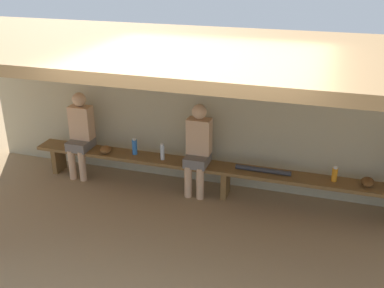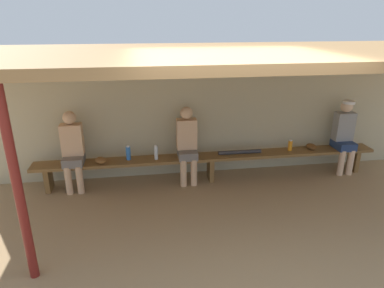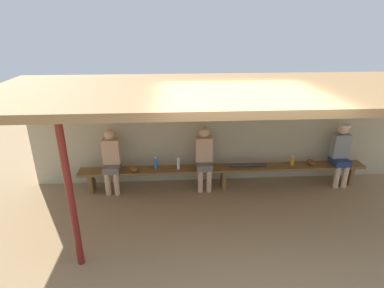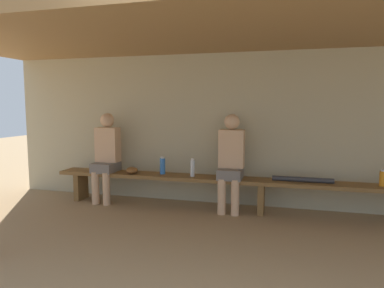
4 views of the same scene
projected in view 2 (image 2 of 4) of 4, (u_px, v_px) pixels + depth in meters
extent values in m
plane|color=#9E7F59|center=(233.00, 229.00, 4.72)|extent=(24.00, 24.00, 0.00)
cube|color=#B7AD8C|center=(206.00, 113.00, 6.19)|extent=(8.00, 0.20, 2.20)
cube|color=#9E7547|center=(226.00, 55.00, 4.58)|extent=(8.00, 2.80, 0.12)
cylinder|color=maroon|center=(18.00, 189.00, 3.49)|extent=(0.10, 0.10, 2.20)
cube|color=brown|center=(211.00, 157.00, 6.00)|extent=(6.00, 0.36, 0.05)
cube|color=brown|center=(48.00, 179.00, 5.70)|extent=(0.08, 0.29, 0.41)
cube|color=brown|center=(210.00, 169.00, 6.09)|extent=(0.08, 0.29, 0.41)
cube|color=brown|center=(353.00, 160.00, 6.47)|extent=(0.08, 0.29, 0.41)
cube|color=slate|center=(187.00, 154.00, 5.89)|extent=(0.32, 0.40, 0.14)
cylinder|color=#DBAD84|center=(183.00, 173.00, 5.84)|extent=(0.11, 0.11, 0.48)
cylinder|color=#DBAD84|center=(194.00, 172.00, 5.86)|extent=(0.11, 0.11, 0.48)
cube|color=#DBAD84|center=(187.00, 134.00, 5.85)|extent=(0.34, 0.20, 0.52)
sphere|color=#DBAD84|center=(186.00, 113.00, 5.72)|extent=(0.21, 0.21, 0.21)
cube|color=slate|center=(74.00, 160.00, 5.63)|extent=(0.32, 0.40, 0.14)
cylinder|color=#DBAD84|center=(68.00, 180.00, 5.57)|extent=(0.11, 0.11, 0.48)
cylinder|color=#DBAD84|center=(80.00, 180.00, 5.60)|extent=(0.11, 0.11, 0.48)
cube|color=#DBAD84|center=(72.00, 139.00, 5.59)|extent=(0.34, 0.20, 0.52)
sphere|color=#DBAD84|center=(69.00, 118.00, 5.46)|extent=(0.21, 0.21, 0.21)
cube|color=navy|center=(343.00, 145.00, 6.30)|extent=(0.32, 0.40, 0.14)
cylinder|color=beige|center=(341.00, 163.00, 6.24)|extent=(0.11, 0.11, 0.48)
cylinder|color=beige|center=(350.00, 162.00, 6.27)|extent=(0.11, 0.11, 0.48)
cube|color=gray|center=(344.00, 126.00, 6.26)|extent=(0.34, 0.20, 0.52)
sphere|color=beige|center=(347.00, 107.00, 6.13)|extent=(0.21, 0.21, 0.21)
cylinder|color=white|center=(349.00, 102.00, 6.06)|extent=(0.21, 0.21, 0.05)
cylinder|color=blue|center=(128.00, 153.00, 5.79)|extent=(0.08, 0.08, 0.23)
cylinder|color=white|center=(128.00, 146.00, 5.74)|extent=(0.05, 0.05, 0.02)
cylinder|color=silver|center=(156.00, 153.00, 5.80)|extent=(0.06, 0.06, 0.23)
cylinder|color=white|center=(156.00, 146.00, 5.76)|extent=(0.04, 0.04, 0.02)
cylinder|color=orange|center=(290.00, 146.00, 6.19)|extent=(0.08, 0.08, 0.18)
cylinder|color=white|center=(291.00, 140.00, 6.15)|extent=(0.05, 0.05, 0.02)
ellipsoid|color=brown|center=(101.00, 160.00, 5.68)|extent=(0.26, 0.29, 0.09)
ellipsoid|color=brown|center=(311.00, 147.00, 6.28)|extent=(0.19, 0.25, 0.09)
cylinder|color=#333338|center=(240.00, 152.00, 6.06)|extent=(0.77, 0.07, 0.07)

